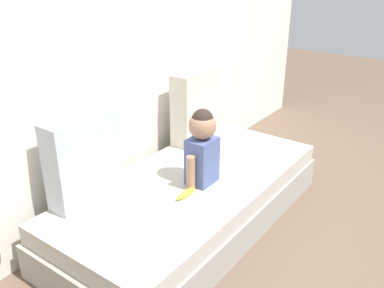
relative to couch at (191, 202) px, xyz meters
name	(u,v)px	position (x,y,z in m)	size (l,w,h in m)	color
ground_plane	(191,223)	(0.00, 0.00, -0.17)	(12.00, 12.00, 0.00)	brown
back_wall	(117,36)	(0.00, 0.59, 1.03)	(5.21, 0.10, 2.40)	silver
couch	(191,202)	(0.00, 0.00, 0.00)	(2.01, 0.93, 0.34)	#9C978F
throw_pillow_left	(84,159)	(-0.55, 0.36, 0.44)	(0.46, 0.16, 0.53)	#B2BCC6
throw_pillow_right	(196,106)	(0.55, 0.36, 0.45)	(0.44, 0.16, 0.55)	beige
toddler	(202,145)	(0.01, -0.07, 0.43)	(0.30, 0.17, 0.50)	#4C5B93
banana	(186,193)	(-0.19, -0.10, 0.19)	(0.17, 0.04, 0.04)	yellow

